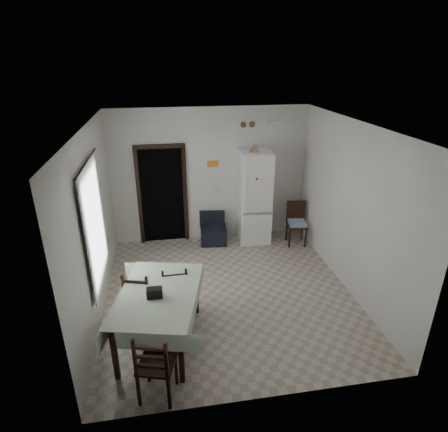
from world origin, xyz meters
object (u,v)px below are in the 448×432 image
dining_table (160,318)px  navy_seat (213,229)px  dining_chair_far_left (141,297)px  dining_chair_far_right (175,290)px  fridge (254,197)px  dining_chair_near_head (157,363)px  corner_chair (297,224)px

dining_table → navy_seat: bearing=81.6°
dining_chair_far_left → dining_chair_far_right: dining_chair_far_left is taller
fridge → dining_chair_near_head: (-2.13, -3.91, -0.52)m
dining_table → dining_chair_near_head: dining_chair_near_head is taller
corner_chair → dining_chair_far_right: (-2.73, -2.04, -0.00)m
navy_seat → dining_chair_far_right: 2.58m
fridge → corner_chair: 1.10m
navy_seat → dining_table: 3.21m
fridge → corner_chair: fridge is taller
navy_seat → dining_chair_far_left: (-1.47, -2.51, 0.15)m
navy_seat → dining_table: bearing=-105.8°
navy_seat → corner_chair: bearing=-5.5°
corner_chair → dining_chair_near_head: bearing=-122.2°
corner_chair → dining_table: 3.96m
corner_chair → dining_chair_far_right: size_ratio=1.01×
dining_chair_far_left → corner_chair: bearing=-130.0°
dining_chair_far_right → dining_chair_far_left: bearing=11.5°
dining_chair_near_head → dining_chair_far_left: bearing=-64.6°
navy_seat → dining_chair_near_head: size_ratio=0.68×
fridge → dining_table: 3.69m
dining_chair_near_head → corner_chair: bearing=-114.2°
navy_seat → corner_chair: size_ratio=0.71×
dining_table → dining_chair_far_left: (-0.28, 0.47, 0.06)m
corner_chair → dining_chair_far_right: corner_chair is taller
corner_chair → fridge: bearing=166.0°
dining_table → dining_chair_far_left: 0.55m
dining_chair_far_left → dining_chair_far_right: size_ratio=1.03×
navy_seat → dining_chair_far_left: dining_chair_far_left is taller
dining_chair_far_left → fridge: bearing=-116.9°
fridge → dining_chair_near_head: 4.49m
corner_chair → dining_chair_far_left: bearing=-138.3°
navy_seat → dining_chair_far_right: size_ratio=0.72×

